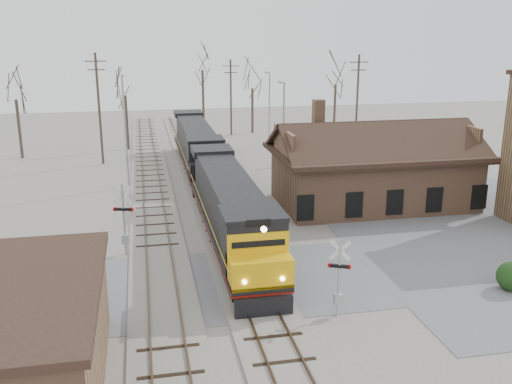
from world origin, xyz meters
TOP-DOWN VIEW (x-y plane):
  - ground at (0.00, 0.00)m, footprint 140.00×140.00m
  - road at (0.00, 0.00)m, footprint 60.00×9.00m
  - parking_lot at (18.00, 4.00)m, footprint 22.00×26.00m
  - track_main at (0.00, 15.00)m, footprint 3.40×90.00m
  - track_siding at (-4.50, 15.00)m, footprint 3.40×90.00m
  - depot at (11.99, 12.00)m, footprint 15.20×9.31m
  - locomotive_lead at (0.00, 5.24)m, footprint 2.97×19.91m
  - locomotive_trailing at (0.00, 25.43)m, footprint 2.97×19.91m
  - crossbuck_near at (3.43, -4.52)m, footprint 1.03×0.51m
  - crossbuck_far at (-6.38, 5.19)m, footprint 1.21×0.40m
  - hedge_a at (13.05, -3.71)m, footprint 1.51×1.51m
  - streetlight_a at (-6.39, 20.90)m, footprint 0.25×2.04m
  - streetlight_b at (7.44, 21.93)m, footprint 0.25×2.04m
  - streetlight_c at (9.60, 37.14)m, footprint 0.25×2.04m
  - utility_pole_a at (-8.98, 30.17)m, footprint 2.00×0.24m
  - utility_pole_b at (6.21, 43.86)m, footprint 2.00×0.24m
  - utility_pole_c at (17.44, 29.73)m, footprint 2.00×0.24m
  - tree_a at (-17.42, 34.72)m, footprint 4.05×4.05m
  - tree_b at (-6.60, 37.20)m, footprint 3.98×3.98m
  - tree_c at (3.19, 48.21)m, footprint 5.27×5.27m
  - tree_d at (9.16, 44.93)m, footprint 3.83×3.83m
  - tree_e at (18.94, 40.97)m, footprint 4.27×4.27m

SIDE VIEW (x-z plane):
  - ground at x=0.00m, z-range 0.00..0.00m
  - road at x=0.00m, z-range 0.00..0.03m
  - parking_lot at x=18.00m, z-range 0.01..0.04m
  - track_main at x=0.00m, z-range -0.05..0.19m
  - track_siding at x=-4.50m, z-range -0.05..0.19m
  - hedge_a at x=13.05m, z-range 0.00..1.51m
  - crossbuck_near at x=3.43m, z-range -0.10..3.73m
  - crossbuck_far at x=-6.38m, z-range -0.15..4.18m
  - locomotive_trailing at x=0.00m, z-range 0.23..4.41m
  - locomotive_lead at x=0.00m, z-range 0.11..4.53m
  - depot at x=11.99m, z-range -1.54..6.36m
  - streetlight_c at x=9.60m, z-range 0.53..8.86m
  - streetlight_b at x=7.44m, z-range 0.53..9.04m
  - utility_pole_b at x=6.21m, z-range 0.22..9.64m
  - streetlight_a at x=-6.39m, z-range 0.54..9.93m
  - utility_pole_c at x=17.44m, z-range 0.23..10.72m
  - utility_pole_a at x=-8.98m, z-range 0.23..11.06m
  - tree_d at x=9.16m, z-range 1.98..11.36m
  - tree_b at x=-6.60m, z-range 2.06..11.83m
  - tree_a at x=-17.42m, z-range 2.10..12.02m
  - tree_e at x=18.94m, z-range 2.22..12.69m
  - tree_c at x=3.19m, z-range 2.75..15.66m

